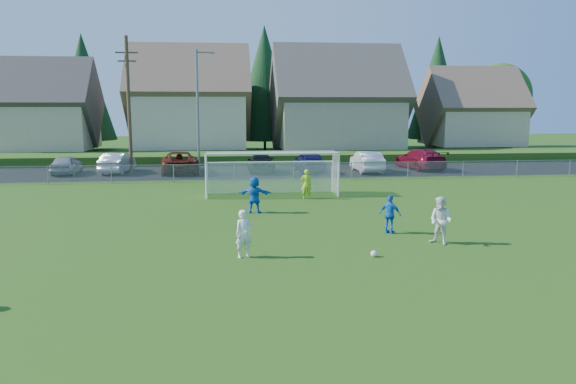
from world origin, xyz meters
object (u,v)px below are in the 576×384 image
Objects in this scene: car_d at (261,163)px; car_g at (420,159)px; car_f at (367,162)px; player_white_b at (441,221)px; goalkeeper at (306,184)px; car_b at (117,163)px; player_blue_a at (390,214)px; soccer_ball at (374,254)px; player_blue_b at (254,195)px; car_a at (67,165)px; car_c at (179,162)px; soccer_goal at (272,166)px; car_e at (309,162)px; player_white_a at (244,234)px.

car_d is 0.85× the size of car_g.
player_white_b is at bearing 82.82° from car_f.
car_b is at bearing -43.71° from goalkeeper.
car_g is (11.13, 13.16, 0.00)m from goalkeeper.
player_blue_a reaches higher than car_d.
player_white_b is 11.10m from goalkeeper.
player_blue_b is (-3.56, 8.30, 0.76)m from soccer_ball.
car_g is (27.13, 0.15, 0.10)m from car_a.
car_b is at bearing 175.77° from player_white_b.
car_b is 0.98× the size of car_d.
player_blue_a is 26.30m from car_b.
car_b is 0.80× the size of car_c.
car_b reaches higher than soccer_ball.
player_white_b is at bearing 164.06° from player_blue_a.
car_c reaches higher than soccer_ball.
soccer_ball is at bearing 105.06° from player_blue_a.
car_b is (-9.36, 17.02, -0.11)m from player_blue_b.
goalkeeper is (-2.09, 8.62, 0.04)m from player_blue_a.
soccer_goal is at bearing -29.48° from player_blue_a.
goalkeeper is 15.16m from car_c.
car_a is 0.90× the size of car_e.
player_white_b is at bearing 101.92° from car_d.
player_white_a is at bearing 115.21° from car_b.
player_blue_b reaches higher than car_c.
car_e is 0.62× the size of soccer_goal.
car_g is at bearing 39.13° from player_white_a.
car_d is 3.66m from car_e.
car_c reaches higher than car_f.
player_white_a is at bearing 51.57° from car_g.
car_g is at bearing -177.80° from car_d.
soccer_ball is 26.36m from car_c.
car_a is at bearing -35.75° from goalkeeper.
goalkeeper is (-3.40, 10.56, -0.07)m from player_white_b.
car_c reaches higher than car_a.
car_f reaches higher than car_a.
player_white_b is 0.38× the size of car_e.
player_blue_b is at bearing 64.57° from player_white_a.
player_white_b reaches higher than car_f.
player_blue_b is 17.37m from car_c.
car_b reaches higher than car_a.
car_g is (14.96, 24.70, 0.00)m from player_white_a.
car_g is (23.53, -0.17, 0.05)m from car_b.
player_white_b is 1.15× the size of player_blue_a.
car_f is at bearing 175.97° from car_a.
car_b is (-8.57, 24.87, -0.05)m from player_white_a.
car_f is (10.25, 23.30, -0.02)m from player_white_a.
player_white_b reaches higher than goalkeeper.
goalkeeper reaches higher than player_white_a.
car_e is (1.46, 24.06, 0.68)m from soccer_ball.
player_blue_b is 4.78m from goalkeeper.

